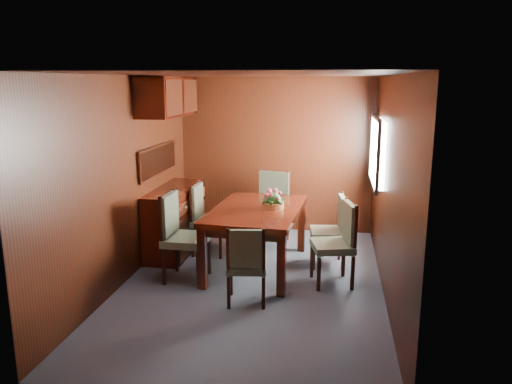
% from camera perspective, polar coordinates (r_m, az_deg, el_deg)
% --- Properties ---
extents(ground, '(4.50, 4.50, 0.00)m').
position_cam_1_polar(ground, '(5.97, -0.40, -10.42)').
color(ground, '#3F4857').
rests_on(ground, ground).
extents(room_shell, '(3.06, 4.52, 2.41)m').
position_cam_1_polar(room_shell, '(5.88, -0.89, 5.72)').
color(room_shell, black).
rests_on(room_shell, ground).
extents(sideboard, '(0.48, 1.40, 0.90)m').
position_cam_1_polar(sideboard, '(7.03, -9.16, -3.12)').
color(sideboard, black).
rests_on(sideboard, ground).
extents(dining_table, '(1.17, 1.75, 0.79)m').
position_cam_1_polar(dining_table, '(6.23, 0.12, -2.83)').
color(dining_table, black).
rests_on(dining_table, ground).
extents(chair_left_near, '(0.50, 0.52, 1.07)m').
position_cam_1_polar(chair_left_near, '(5.99, -8.73, -4.48)').
color(chair_left_near, black).
rests_on(chair_left_near, ground).
extents(chair_left_far, '(0.45, 0.47, 0.98)m').
position_cam_1_polar(chair_left_far, '(6.86, -5.88, -2.61)').
color(chair_left_far, black).
rests_on(chair_left_far, ground).
extents(chair_right_near, '(0.55, 0.56, 0.99)m').
position_cam_1_polar(chair_right_near, '(5.87, 9.47, -5.26)').
color(chair_right_near, black).
rests_on(chair_right_near, ground).
extents(chair_right_far, '(0.47, 0.49, 0.93)m').
position_cam_1_polar(chair_right_far, '(6.46, 8.82, -3.90)').
color(chair_right_far, black).
rests_on(chair_right_far, ground).
extents(chair_head, '(0.47, 0.45, 0.88)m').
position_cam_1_polar(chair_head, '(5.27, -1.11, -7.92)').
color(chair_head, black).
rests_on(chair_head, ground).
extents(chair_foot, '(0.59, 0.57, 1.05)m').
position_cam_1_polar(chair_foot, '(7.34, 1.79, -1.21)').
color(chair_foot, black).
rests_on(chair_foot, ground).
extents(flower_centerpiece, '(0.28, 0.28, 0.28)m').
position_cam_1_polar(flower_centerpiece, '(6.15, 1.99, -0.67)').
color(flower_centerpiece, '#A65F33').
rests_on(flower_centerpiece, dining_table).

